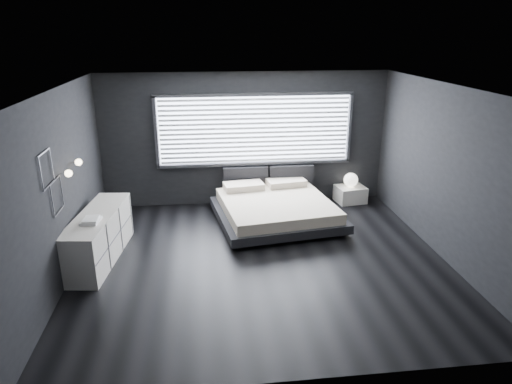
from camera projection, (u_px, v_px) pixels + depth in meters
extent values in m
plane|color=black|center=(262.00, 260.00, 7.53)|extent=(6.00, 6.00, 0.00)
plane|color=silver|center=(263.00, 88.00, 6.58)|extent=(6.00, 6.00, 0.00)
cube|color=black|center=(245.00, 140.00, 9.62)|extent=(6.00, 0.04, 2.80)
cube|color=black|center=(299.00, 267.00, 4.48)|extent=(6.00, 0.04, 2.80)
cube|color=black|center=(61.00, 188.00, 6.72)|extent=(0.04, 5.50, 2.80)
cube|color=black|center=(446.00, 173.00, 7.39)|extent=(0.04, 5.50, 2.80)
cube|color=white|center=(255.00, 130.00, 9.56)|extent=(4.00, 0.02, 1.38)
cube|color=#47474C|center=(156.00, 133.00, 9.30)|extent=(0.06, 0.08, 1.48)
cube|color=#47474C|center=(350.00, 128.00, 9.76)|extent=(0.06, 0.08, 1.48)
cube|color=#47474C|center=(255.00, 95.00, 9.28)|extent=(4.14, 0.08, 0.06)
cube|color=#47474C|center=(255.00, 164.00, 9.78)|extent=(4.14, 0.08, 0.06)
cube|color=silver|center=(255.00, 130.00, 9.50)|extent=(3.94, 0.03, 1.32)
cube|color=black|center=(246.00, 179.00, 9.80)|extent=(0.96, 0.16, 0.52)
cube|color=black|center=(291.00, 177.00, 9.91)|extent=(0.96, 0.16, 0.52)
cylinder|color=silver|center=(64.00, 174.00, 6.70)|extent=(0.10, 0.02, 0.02)
sphere|color=#FFE5B7|center=(69.00, 173.00, 6.71)|extent=(0.11, 0.11, 0.11)
cylinder|color=silver|center=(74.00, 162.00, 7.26)|extent=(0.10, 0.02, 0.02)
sphere|color=#FFE5B7|center=(79.00, 162.00, 7.27)|extent=(0.11, 0.11, 0.11)
cube|color=#47474C|center=(44.00, 152.00, 5.98)|extent=(0.01, 0.46, 0.02)
cube|color=#47474C|center=(49.00, 185.00, 6.13)|extent=(0.01, 0.46, 0.02)
cube|color=#47474C|center=(52.00, 164.00, 6.27)|extent=(0.01, 0.02, 0.46)
cube|color=#47474C|center=(41.00, 174.00, 5.84)|extent=(0.01, 0.02, 0.46)
cube|color=#47474C|center=(55.00, 180.00, 6.37)|extent=(0.01, 0.46, 0.02)
cube|color=#47474C|center=(60.00, 211.00, 6.53)|extent=(0.01, 0.46, 0.02)
cube|color=#47474C|center=(62.00, 190.00, 6.66)|extent=(0.01, 0.02, 0.46)
cube|color=#47474C|center=(52.00, 202.00, 6.23)|extent=(0.01, 0.02, 0.46)
cube|color=black|center=(238.00, 245.00, 7.98)|extent=(0.14, 0.14, 0.08)
cube|color=black|center=(341.00, 233.00, 8.46)|extent=(0.14, 0.14, 0.08)
cube|color=black|center=(219.00, 209.00, 9.58)|extent=(0.14, 0.14, 0.08)
cube|color=black|center=(307.00, 200.00, 10.05)|extent=(0.14, 0.14, 0.08)
cube|color=black|center=(276.00, 214.00, 8.97)|extent=(2.56, 2.47, 0.17)
cube|color=beige|center=(276.00, 205.00, 8.91)|extent=(2.29, 2.29, 0.21)
cube|color=beige|center=(244.00, 186.00, 9.47)|extent=(0.86, 0.54, 0.13)
cube|color=beige|center=(286.00, 182.00, 9.70)|extent=(0.86, 0.54, 0.13)
cube|color=silver|center=(350.00, 194.00, 10.03)|extent=(0.67, 0.58, 0.35)
sphere|color=white|center=(351.00, 180.00, 9.92)|extent=(0.31, 0.31, 0.31)
cube|color=silver|center=(99.00, 236.00, 7.47)|extent=(0.80, 2.05, 0.80)
cube|color=#47474C|center=(116.00, 236.00, 7.47)|extent=(0.25, 1.96, 0.78)
cube|color=white|center=(91.00, 221.00, 7.02)|extent=(0.29, 0.36, 0.04)
cube|color=white|center=(91.00, 219.00, 6.99)|extent=(0.22, 0.30, 0.03)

